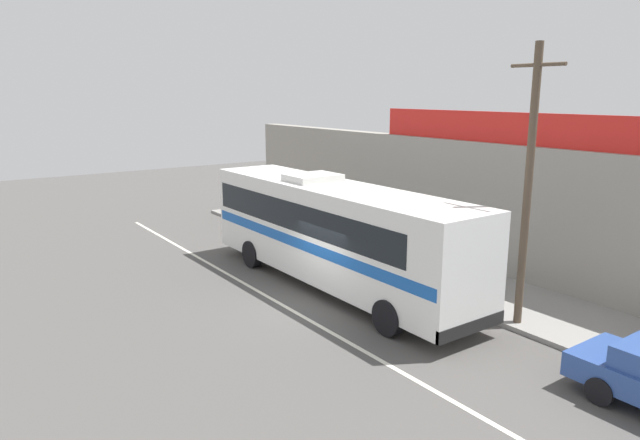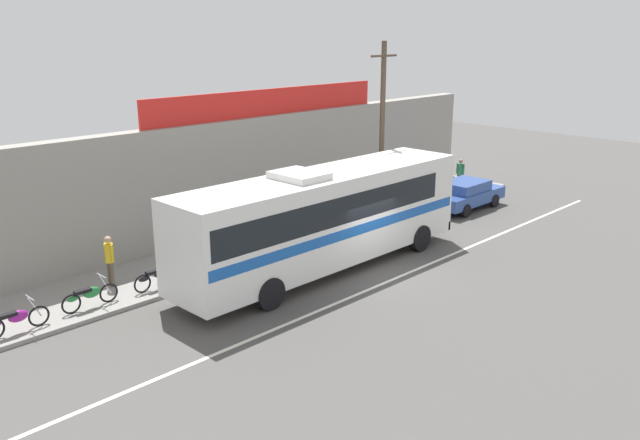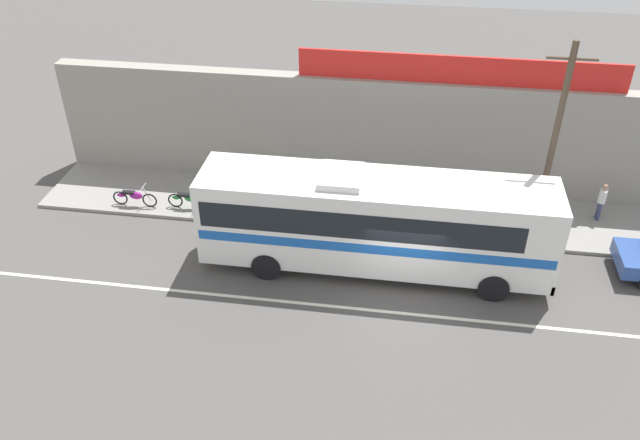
% 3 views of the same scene
% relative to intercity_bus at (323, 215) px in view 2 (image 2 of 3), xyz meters
% --- Properties ---
extents(ground_plane, '(70.00, 70.00, 0.00)m').
position_rel_intercity_bus_xyz_m(ground_plane, '(1.17, -1.55, -2.07)').
color(ground_plane, '#4F4C49').
extents(sidewalk_slab, '(30.00, 3.60, 0.14)m').
position_rel_intercity_bus_xyz_m(sidewalk_slab, '(1.17, 3.65, -2.00)').
color(sidewalk_slab, gray).
rests_on(sidewalk_slab, ground_plane).
extents(storefront_facade, '(30.00, 0.70, 4.80)m').
position_rel_intercity_bus_xyz_m(storefront_facade, '(1.17, 5.80, 0.33)').
color(storefront_facade, gray).
rests_on(storefront_facade, ground_plane).
extents(storefront_billboard, '(12.54, 0.12, 1.10)m').
position_rel_intercity_bus_xyz_m(storefront_billboard, '(2.72, 5.80, 3.28)').
color(storefront_billboard, red).
rests_on(storefront_billboard, storefront_facade).
extents(road_center_stripe, '(30.00, 0.14, 0.01)m').
position_rel_intercity_bus_xyz_m(road_center_stripe, '(1.17, -2.35, -2.06)').
color(road_center_stripe, silver).
rests_on(road_center_stripe, ground_plane).
extents(intercity_bus, '(12.13, 2.66, 3.78)m').
position_rel_intercity_bus_xyz_m(intercity_bus, '(0.00, 0.00, 0.00)').
color(intercity_bus, white).
rests_on(intercity_bus, ground_plane).
extents(parked_car, '(4.35, 1.92, 1.37)m').
position_rel_intercity_bus_xyz_m(parked_car, '(10.75, 0.98, -1.33)').
color(parked_car, '#2D4C93').
rests_on(parked_car, ground_plane).
extents(utility_pole, '(1.60, 0.22, 7.72)m').
position_rel_intercity_bus_xyz_m(utility_pole, '(5.91, 2.25, 2.07)').
color(utility_pole, brown).
rests_on(utility_pole, sidewalk_slab).
extents(motorcycle_blue, '(1.95, 0.56, 0.94)m').
position_rel_intercity_bus_xyz_m(motorcycle_blue, '(-5.17, 2.46, -1.50)').
color(motorcycle_blue, black).
rests_on(motorcycle_blue, sidewalk_slab).
extents(motorcycle_black, '(1.83, 0.56, 0.94)m').
position_rel_intercity_bus_xyz_m(motorcycle_black, '(-7.57, 2.55, -1.50)').
color(motorcycle_black, black).
rests_on(motorcycle_black, sidewalk_slab).
extents(motorcycle_orange, '(1.87, 0.56, 0.94)m').
position_rel_intercity_bus_xyz_m(motorcycle_orange, '(-9.83, 2.40, -1.50)').
color(motorcycle_orange, black).
rests_on(motorcycle_orange, sidewalk_slab).
extents(pedestrian_near_shop, '(0.30, 0.48, 1.65)m').
position_rel_intercity_bus_xyz_m(pedestrian_near_shop, '(13.37, 2.97, -0.97)').
color(pedestrian_near_shop, brown).
rests_on(pedestrian_near_shop, sidewalk_slab).
extents(pedestrian_far_right, '(0.30, 0.48, 1.59)m').
position_rel_intercity_bus_xyz_m(pedestrian_far_right, '(8.63, 4.19, -1.01)').
color(pedestrian_far_right, navy).
rests_on(pedestrian_far_right, sidewalk_slab).
extents(pedestrian_by_curb, '(0.30, 0.48, 1.73)m').
position_rel_intercity_bus_xyz_m(pedestrian_by_curb, '(-6.22, 3.72, -0.92)').
color(pedestrian_by_curb, brown).
rests_on(pedestrian_by_curb, sidewalk_slab).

